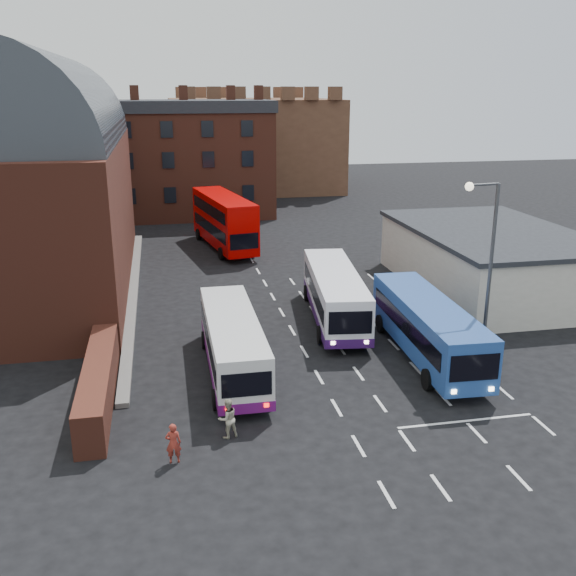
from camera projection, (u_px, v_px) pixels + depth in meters
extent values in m
plane|color=black|center=(332.00, 400.00, 28.80)|extent=(180.00, 180.00, 0.00)
cube|color=#602B1E|center=(36.00, 216.00, 44.05)|extent=(12.00, 28.00, 10.00)
cylinder|color=#1E2328|center=(27.00, 141.00, 42.56)|extent=(12.00, 26.00, 12.00)
cube|color=#602B1E|center=(99.00, 382.00, 28.48)|extent=(1.20, 10.00, 1.80)
cube|color=beige|center=(490.00, 261.00, 44.13)|extent=(10.00, 16.00, 4.00)
cube|color=#282B30|center=(493.00, 231.00, 43.51)|extent=(10.40, 16.40, 0.30)
cube|color=brown|center=(168.00, 165.00, 69.09)|extent=(22.00, 10.00, 11.00)
cube|color=brown|center=(251.00, 143.00, 89.91)|extent=(22.00, 22.00, 12.00)
cube|color=silver|center=(233.00, 341.00, 31.10)|extent=(2.44, 10.44, 2.37)
cube|color=black|center=(233.00, 338.00, 31.06)|extent=(2.49, 9.24, 0.85)
cylinder|color=black|center=(204.00, 340.00, 34.35)|extent=(0.27, 0.95, 0.95)
cylinder|color=black|center=(216.00, 400.00, 27.77)|extent=(0.27, 0.95, 0.95)
cylinder|color=black|center=(248.00, 337.00, 34.78)|extent=(0.27, 0.95, 0.95)
cylinder|color=black|center=(269.00, 395.00, 28.21)|extent=(0.27, 0.95, 0.95)
cube|color=white|center=(335.00, 292.00, 38.09)|extent=(3.94, 11.45, 2.55)
cube|color=black|center=(335.00, 290.00, 38.04)|extent=(3.85, 10.27, 0.92)
cylinder|color=black|center=(366.00, 334.00, 35.15)|extent=(0.41, 1.05, 1.02)
cylinder|color=black|center=(345.00, 292.00, 42.34)|extent=(0.41, 1.05, 1.02)
cylinder|color=black|center=(320.00, 335.00, 34.98)|extent=(0.41, 1.05, 1.02)
cylinder|color=black|center=(307.00, 293.00, 42.16)|extent=(0.41, 1.05, 1.02)
cube|color=#254B99|center=(428.00, 326.00, 32.77)|extent=(2.99, 11.21, 2.53)
cube|color=black|center=(428.00, 323.00, 32.72)|extent=(3.00, 10.01, 0.91)
cylinder|color=black|center=(479.00, 376.00, 30.00)|extent=(0.33, 1.02, 1.01)
cylinder|color=black|center=(422.00, 321.00, 37.04)|extent=(0.33, 1.02, 1.01)
cylinder|color=black|center=(427.00, 379.00, 29.62)|extent=(0.33, 1.02, 1.01)
cylinder|color=black|center=(380.00, 324.00, 36.67)|extent=(0.33, 1.02, 1.01)
cube|color=#C20100|center=(224.00, 219.00, 55.19)|extent=(4.58, 11.85, 4.10)
cube|color=black|center=(224.00, 226.00, 55.37)|extent=(4.43, 10.68, 0.95)
cylinder|color=black|center=(252.00, 251.00, 52.99)|extent=(0.47, 1.09, 1.05)
cylinder|color=black|center=(226.00, 232.00, 59.91)|extent=(0.47, 1.09, 1.05)
cylinder|color=black|center=(221.00, 254.00, 52.07)|extent=(0.47, 1.09, 1.05)
cylinder|color=black|center=(199.00, 234.00, 59.00)|extent=(0.47, 1.09, 1.05)
cylinder|color=#48494C|center=(490.00, 277.00, 31.44)|extent=(0.18, 0.18, 9.09)
cylinder|color=#48494C|center=(484.00, 185.00, 29.84)|extent=(1.59, 0.31, 0.11)
sphere|color=#FFF2CC|center=(469.00, 187.00, 29.62)|extent=(0.41, 0.41, 0.41)
imported|color=maroon|center=(173.00, 443.00, 23.74)|extent=(0.59, 0.40, 1.60)
imported|color=#ABA58B|center=(228.00, 418.00, 25.47)|extent=(0.97, 0.86, 1.66)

